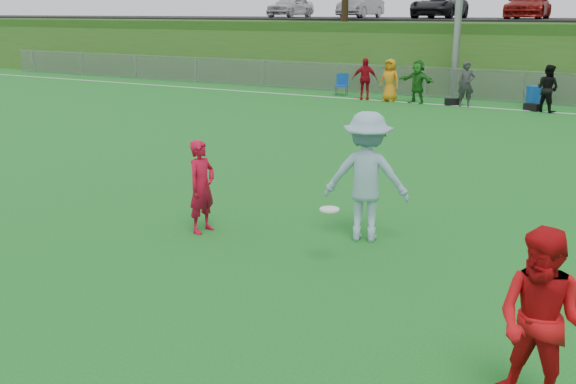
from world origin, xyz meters
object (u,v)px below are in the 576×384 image
Objects in this scene: player_blue at (367,177)px; recycling_bin at (533,97)px; frisbee at (329,209)px; player_red_center at (542,323)px; player_red_left at (202,187)px.

player_blue reaches higher than recycling_bin.
player_blue reaches higher than frisbee.
frisbee is 17.94m from recycling_bin.
player_blue is at bearing -90.26° from recycling_bin.
recycling_bin is at bearing -106.03° from player_blue.
player_blue is 1.26m from frisbee.
player_red_center is at bearing -81.50° from recycling_bin.
recycling_bin is (2.58, 17.63, -0.36)m from player_red_left.
player_red_left is 2.69m from player_blue.
player_red_center is at bearing 115.40° from player_blue.
player_blue is 16.70m from recycling_bin.
player_blue reaches higher than player_red_center.
frisbee is 0.35× the size of recycling_bin.
player_red_center is at bearing -110.60° from player_red_left.
player_red_center is at bearing -36.10° from frisbee.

